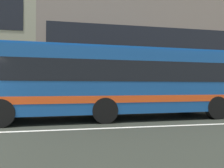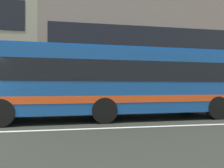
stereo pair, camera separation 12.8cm
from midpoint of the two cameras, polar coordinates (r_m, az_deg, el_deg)
apartment_block_right at (r=22.75m, az=6.68°, el=8.02°), size 19.50×9.87×9.88m
transit_bus at (r=9.06m, az=0.30°, el=0.97°), size 10.79×2.95×3.09m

